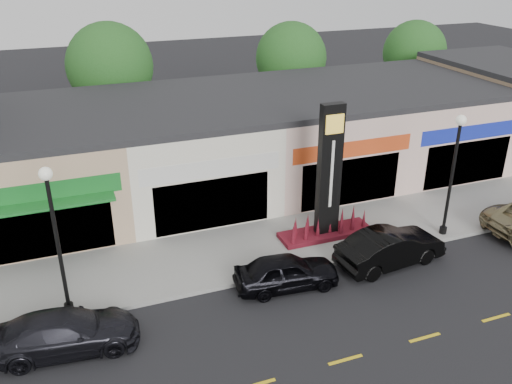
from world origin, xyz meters
TOP-DOWN VIEW (x-y plane):
  - ground at (0.00, 0.00)m, footprint 120.00×120.00m
  - sidewalk at (0.00, 4.35)m, footprint 52.00×4.30m
  - curb at (0.00, 2.10)m, footprint 52.00×0.20m
  - shop_beige at (-8.50, 11.46)m, footprint 7.00×10.85m
  - shop_cream at (-1.50, 11.47)m, footprint 7.00×10.01m
  - shop_pink_w at (5.50, 11.47)m, footprint 7.00×10.01m
  - shop_pink_e at (12.50, 11.47)m, footprint 7.00×10.01m
  - shop_tan at (19.50, 11.48)m, footprint 7.00×10.01m
  - tree_rear_west at (-4.00, 19.50)m, footprint 5.20×5.20m
  - tree_rear_mid at (8.00, 19.50)m, footprint 4.80×4.80m
  - tree_rear_east at (18.00, 19.50)m, footprint 4.60×4.60m
  - lamp_west_near at (-8.00, 2.50)m, footprint 0.44×0.44m
  - lamp_east_near at (8.00, 2.50)m, footprint 0.44×0.44m
  - pylon_sign at (3.00, 4.20)m, footprint 4.20×1.30m
  - car_dark_sedan at (-8.17, 0.62)m, footprint 2.30×4.79m
  - car_black_sedan at (-0.15, 1.34)m, footprint 1.96×4.11m
  - car_black_conv at (4.44, 1.36)m, footprint 2.12×4.76m

SIDE VIEW (x-z plane):
  - ground at x=0.00m, z-range 0.00..0.00m
  - sidewalk at x=0.00m, z-range 0.00..0.15m
  - curb at x=0.00m, z-range 0.00..0.15m
  - car_dark_sedan at x=-8.17m, z-range 0.00..1.35m
  - car_black_sedan at x=-0.15m, z-range 0.00..1.35m
  - car_black_conv at x=4.44m, z-range 0.00..1.52m
  - pylon_sign at x=3.00m, z-range -0.73..5.27m
  - shop_cream at x=-1.50m, z-range 0.00..4.80m
  - shop_pink_w at x=5.50m, z-range 0.00..4.80m
  - shop_pink_e at x=12.50m, z-range 0.00..4.80m
  - shop_beige at x=-8.50m, z-range 0.00..4.80m
  - shop_tan at x=19.50m, z-range 0.00..5.30m
  - lamp_west_near at x=-8.00m, z-range 0.74..6.21m
  - lamp_east_near at x=8.00m, z-range 0.74..6.21m
  - tree_rear_east at x=18.00m, z-range 1.16..8.10m
  - tree_rear_mid at x=8.00m, z-range 1.24..8.53m
  - tree_rear_west at x=-4.00m, z-range 1.30..9.13m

